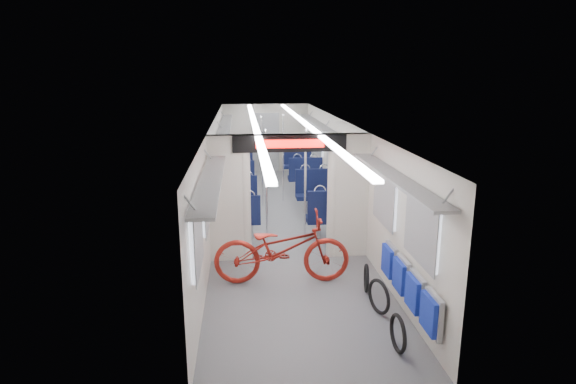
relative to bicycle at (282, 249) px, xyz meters
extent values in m
plane|color=#515456|center=(0.23, 3.08, -0.58)|extent=(12.00, 12.00, 0.00)
cube|color=beige|center=(-1.22, 3.08, 0.57)|extent=(0.02, 12.00, 2.30)
cube|color=beige|center=(1.68, 3.08, 0.57)|extent=(0.02, 12.00, 2.30)
cube|color=beige|center=(0.23, 9.08, 0.57)|extent=(2.90, 0.02, 2.30)
cube|color=beige|center=(0.23, -2.92, 0.57)|extent=(2.90, 0.02, 2.30)
cube|color=silver|center=(0.23, 3.08, 1.72)|extent=(2.90, 12.00, 0.02)
cube|color=white|center=(-0.32, 3.08, 1.69)|extent=(0.12, 11.40, 0.04)
cube|color=white|center=(0.78, 3.08, 1.69)|extent=(0.12, 11.40, 0.04)
cube|color=beige|center=(-0.89, 1.08, 0.42)|extent=(0.65, 0.18, 2.00)
cube|color=beige|center=(1.36, 1.08, 0.42)|extent=(0.65, 0.18, 2.00)
cube|color=beige|center=(0.23, 1.08, 1.57)|extent=(2.90, 0.18, 0.30)
cylinder|color=beige|center=(-0.57, 1.08, 0.42)|extent=(0.20, 0.20, 2.00)
cylinder|color=beige|center=(1.03, 1.08, 0.42)|extent=(0.20, 0.20, 2.00)
cube|color=black|center=(0.23, 0.97, 1.57)|extent=(2.00, 0.03, 0.30)
cube|color=#FF0C07|center=(0.23, 0.95, 1.57)|extent=(1.20, 0.02, 0.14)
cube|color=silver|center=(-1.19, -1.72, 0.82)|extent=(0.04, 1.00, 0.75)
cube|color=silver|center=(1.65, -1.72, 0.82)|extent=(0.04, 1.00, 0.75)
cube|color=silver|center=(-1.19, -0.12, 0.82)|extent=(0.04, 1.00, 0.75)
cube|color=silver|center=(1.65, -0.12, 0.82)|extent=(0.04, 1.00, 0.75)
cube|color=silver|center=(-1.19, 2.58, 0.82)|extent=(0.04, 1.00, 0.75)
cube|color=silver|center=(1.65, 2.58, 0.82)|extent=(0.04, 1.00, 0.75)
cube|color=silver|center=(-1.19, 4.48, 0.82)|extent=(0.04, 1.00, 0.75)
cube|color=silver|center=(1.65, 4.48, 0.82)|extent=(0.04, 1.00, 0.75)
cube|color=silver|center=(-1.19, 6.38, 0.82)|extent=(0.04, 1.00, 0.75)
cube|color=silver|center=(1.65, 6.38, 0.82)|extent=(0.04, 1.00, 0.75)
cube|color=silver|center=(-1.19, 8.18, 0.82)|extent=(0.04, 1.00, 0.75)
cube|color=silver|center=(1.65, 8.18, 0.82)|extent=(0.04, 1.00, 0.75)
cube|color=gray|center=(-1.04, -0.92, 1.37)|extent=(0.30, 3.60, 0.04)
cube|color=gray|center=(1.50, -0.92, 1.37)|extent=(0.30, 3.60, 0.04)
cube|color=gray|center=(-1.04, 5.08, 1.37)|extent=(0.30, 7.60, 0.04)
cube|color=gray|center=(1.50, 5.08, 1.37)|extent=(0.30, 7.60, 0.04)
cube|color=gray|center=(0.23, 9.02, 0.42)|extent=(0.90, 0.05, 2.00)
imported|color=maroon|center=(0.00, 0.00, 0.00)|extent=(2.23, 0.84, 1.16)
cube|color=gray|center=(1.61, -2.33, 0.00)|extent=(0.06, 0.46, 0.52)
cube|color=#102093|center=(1.55, -2.33, 0.00)|extent=(0.06, 0.42, 0.44)
cube|color=gray|center=(1.61, -1.78, 0.00)|extent=(0.06, 0.46, 0.52)
cube|color=#102093|center=(1.55, -1.78, 0.00)|extent=(0.06, 0.42, 0.44)
cube|color=gray|center=(1.61, -1.23, 0.00)|extent=(0.06, 0.46, 0.52)
cube|color=#102093|center=(1.55, -1.23, 0.00)|extent=(0.06, 0.42, 0.44)
cube|color=gray|center=(1.61, -0.68, 0.00)|extent=(0.06, 0.46, 0.52)
cube|color=#102093|center=(1.55, -0.68, 0.00)|extent=(0.06, 0.42, 0.44)
torus|color=black|center=(1.25, -2.17, -0.36)|extent=(0.07, 0.50, 0.49)
torus|color=black|center=(1.29, -1.20, -0.35)|extent=(0.21, 0.51, 0.52)
torus|color=black|center=(1.29, -0.50, -0.38)|extent=(0.13, 0.46, 0.45)
cube|color=black|center=(-0.47, 2.15, -0.18)|extent=(0.42, 0.39, 0.10)
cylinder|color=gray|center=(-0.47, 2.15, -0.40)|extent=(0.10, 0.10, 0.35)
cube|color=black|center=(-0.47, 1.99, 0.13)|extent=(0.42, 0.07, 0.51)
torus|color=silver|center=(-0.47, 1.99, 0.38)|extent=(0.21, 0.03, 0.21)
cube|color=black|center=(-0.47, 3.74, -0.18)|extent=(0.42, 0.39, 0.10)
cylinder|color=gray|center=(-0.47, 3.74, -0.40)|extent=(0.10, 0.10, 0.35)
cube|color=black|center=(-0.47, 3.89, 0.13)|extent=(0.42, 0.07, 0.51)
torus|color=silver|center=(-0.47, 3.89, 0.38)|extent=(0.21, 0.03, 0.21)
cube|color=black|center=(-0.94, 2.15, -0.18)|extent=(0.42, 0.39, 0.10)
cylinder|color=gray|center=(-0.94, 2.15, -0.40)|extent=(0.10, 0.10, 0.35)
cube|color=black|center=(-0.94, 1.99, 0.13)|extent=(0.42, 0.07, 0.51)
torus|color=silver|center=(-0.94, 1.99, 0.38)|extent=(0.21, 0.03, 0.21)
cube|color=black|center=(-0.94, 3.74, -0.18)|extent=(0.42, 0.39, 0.10)
cylinder|color=gray|center=(-0.94, 3.74, -0.40)|extent=(0.10, 0.10, 0.35)
cube|color=black|center=(-0.94, 3.89, 0.13)|extent=(0.42, 0.07, 0.51)
torus|color=silver|center=(-0.94, 3.89, 0.38)|extent=(0.21, 0.03, 0.21)
cube|color=black|center=(0.93, 2.08, -0.18)|extent=(0.49, 0.46, 0.10)
cylinder|color=gray|center=(0.93, 2.08, -0.40)|extent=(0.10, 0.10, 0.35)
cube|color=black|center=(0.93, 1.90, 0.17)|extent=(0.49, 0.09, 0.60)
torus|color=silver|center=(0.93, 1.90, 0.47)|extent=(0.25, 0.03, 0.25)
cube|color=black|center=(0.93, 3.93, -0.18)|extent=(0.49, 0.46, 0.10)
cylinder|color=gray|center=(0.93, 3.93, -0.40)|extent=(0.10, 0.10, 0.35)
cube|color=black|center=(0.93, 4.11, 0.17)|extent=(0.49, 0.09, 0.60)
torus|color=silver|center=(0.93, 4.11, 0.47)|extent=(0.25, 0.03, 0.25)
cube|color=black|center=(1.40, 2.08, -0.18)|extent=(0.49, 0.46, 0.10)
cylinder|color=gray|center=(1.40, 2.08, -0.40)|extent=(0.10, 0.10, 0.35)
cube|color=black|center=(1.40, 1.90, 0.17)|extent=(0.49, 0.09, 0.60)
torus|color=silver|center=(1.40, 1.90, 0.47)|extent=(0.25, 0.03, 0.25)
cube|color=black|center=(1.40, 3.93, -0.18)|extent=(0.49, 0.46, 0.10)
cylinder|color=gray|center=(1.40, 3.93, -0.40)|extent=(0.10, 0.10, 0.35)
cube|color=black|center=(1.40, 4.11, 0.17)|extent=(0.49, 0.09, 0.60)
torus|color=silver|center=(1.40, 4.11, 0.47)|extent=(0.25, 0.03, 0.25)
cube|color=black|center=(-0.47, 6.05, -0.18)|extent=(0.41, 0.39, 0.10)
cylinder|color=gray|center=(-0.47, 6.05, -0.40)|extent=(0.10, 0.10, 0.35)
cube|color=black|center=(-0.47, 5.89, 0.12)|extent=(0.41, 0.07, 0.51)
torus|color=silver|center=(-0.47, 5.89, 0.38)|extent=(0.21, 0.03, 0.21)
cube|color=black|center=(-0.47, 7.62, -0.18)|extent=(0.41, 0.39, 0.10)
cylinder|color=gray|center=(-0.47, 7.62, -0.40)|extent=(0.10, 0.10, 0.35)
cube|color=black|center=(-0.47, 7.77, 0.12)|extent=(0.41, 0.07, 0.51)
torus|color=silver|center=(-0.47, 7.77, 0.38)|extent=(0.21, 0.03, 0.21)
cube|color=black|center=(-0.94, 6.05, -0.18)|extent=(0.41, 0.39, 0.10)
cylinder|color=gray|center=(-0.94, 6.05, -0.40)|extent=(0.10, 0.10, 0.35)
cube|color=black|center=(-0.94, 5.89, 0.12)|extent=(0.41, 0.07, 0.51)
torus|color=silver|center=(-0.94, 5.89, 0.38)|extent=(0.21, 0.03, 0.21)
cube|color=black|center=(-0.94, 7.62, -0.18)|extent=(0.41, 0.39, 0.10)
cylinder|color=gray|center=(-0.94, 7.62, -0.40)|extent=(0.10, 0.10, 0.35)
cube|color=black|center=(-0.94, 7.77, 0.12)|extent=(0.41, 0.07, 0.51)
torus|color=silver|center=(-0.94, 7.77, 0.38)|extent=(0.21, 0.03, 0.21)
cube|color=black|center=(0.93, 5.97, -0.18)|extent=(0.47, 0.44, 0.10)
cylinder|color=gray|center=(0.93, 5.97, -0.40)|extent=(0.10, 0.10, 0.35)
cube|color=black|center=(0.93, 5.79, 0.16)|extent=(0.47, 0.08, 0.58)
torus|color=silver|center=(0.93, 5.79, 0.45)|extent=(0.24, 0.03, 0.24)
cube|color=black|center=(0.93, 7.75, -0.18)|extent=(0.47, 0.44, 0.10)
cylinder|color=gray|center=(0.93, 7.75, -0.40)|extent=(0.10, 0.10, 0.35)
cube|color=black|center=(0.93, 7.93, 0.16)|extent=(0.47, 0.08, 0.58)
torus|color=silver|center=(0.93, 7.93, 0.45)|extent=(0.24, 0.03, 0.24)
cube|color=black|center=(1.40, 5.97, -0.18)|extent=(0.47, 0.44, 0.10)
cylinder|color=gray|center=(1.40, 5.97, -0.40)|extent=(0.10, 0.10, 0.35)
cube|color=black|center=(1.40, 5.79, 0.16)|extent=(0.47, 0.08, 0.58)
torus|color=silver|center=(1.40, 5.79, 0.45)|extent=(0.24, 0.03, 0.24)
cube|color=black|center=(1.40, 7.75, -0.18)|extent=(0.47, 0.44, 0.10)
cylinder|color=gray|center=(1.40, 7.75, -0.40)|extent=(0.10, 0.10, 0.35)
cube|color=black|center=(1.40, 7.93, 0.16)|extent=(0.47, 0.08, 0.58)
torus|color=silver|center=(1.40, 7.93, 0.45)|extent=(0.24, 0.03, 0.24)
cylinder|color=silver|center=(-0.14, 1.86, 0.57)|extent=(0.04, 0.04, 2.30)
cylinder|color=silver|center=(0.63, 1.91, 0.57)|extent=(0.05, 0.05, 2.30)
cylinder|color=silver|center=(-0.10, 4.64, 0.57)|extent=(0.04, 0.04, 2.30)
cylinder|color=silver|center=(0.47, 5.06, 0.57)|extent=(0.04, 0.04, 2.30)
camera|label=1|loc=(-0.62, -7.32, 2.81)|focal=30.00mm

